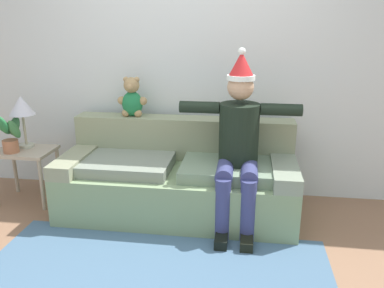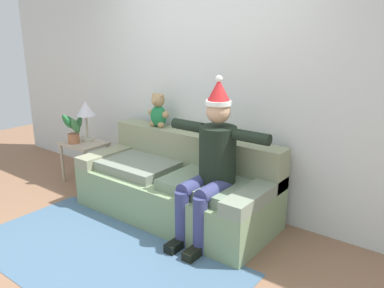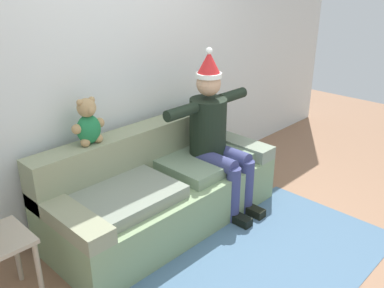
% 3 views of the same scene
% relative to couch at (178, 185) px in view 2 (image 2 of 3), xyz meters
% --- Properties ---
extents(ground_plane, '(10.00, 10.00, 0.00)m').
position_rel_couch_xyz_m(ground_plane, '(0.00, -1.03, -0.32)').
color(ground_plane, '#8D654A').
extents(back_wall, '(7.00, 0.10, 2.70)m').
position_rel_couch_xyz_m(back_wall, '(0.00, 0.52, 1.03)').
color(back_wall, silver).
rests_on(back_wall, ground_plane).
extents(couch, '(2.09, 0.89, 0.82)m').
position_rel_couch_xyz_m(couch, '(0.00, 0.00, 0.00)').
color(couch, gray).
rests_on(couch, ground_plane).
extents(person_seated, '(1.02, 0.77, 1.50)m').
position_rel_couch_xyz_m(person_seated, '(0.54, -0.17, 0.44)').
color(person_seated, black).
rests_on(person_seated, ground_plane).
extents(teddy_bear, '(0.29, 0.17, 0.38)m').
position_rel_couch_xyz_m(teddy_bear, '(-0.49, 0.27, 0.67)').
color(teddy_bear, '#207943').
rests_on(teddy_bear, couch).
extents(side_table, '(0.54, 0.40, 0.53)m').
position_rel_couch_xyz_m(side_table, '(-1.49, -0.02, 0.12)').
color(side_table, tan).
rests_on(side_table, ground_plane).
extents(table_lamp, '(0.24, 0.24, 0.50)m').
position_rel_couch_xyz_m(table_lamp, '(-1.51, 0.06, 0.60)').
color(table_lamp, '#B1B39B').
rests_on(table_lamp, side_table).
extents(potted_plant, '(0.23, 0.28, 0.39)m').
position_rel_couch_xyz_m(potted_plant, '(-1.56, -0.11, 0.39)').
color(potted_plant, '#A36444').
rests_on(potted_plant, side_table).
extents(area_rug, '(2.49, 1.27, 0.01)m').
position_rel_couch_xyz_m(area_rug, '(0.00, -1.05, -0.31)').
color(area_rug, '#486885').
rests_on(area_rug, ground_plane).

